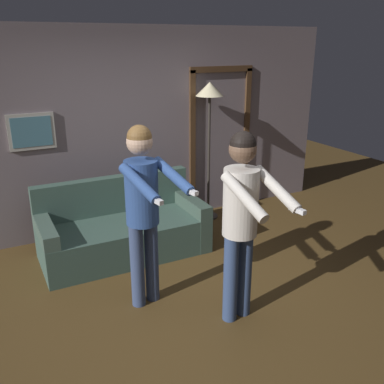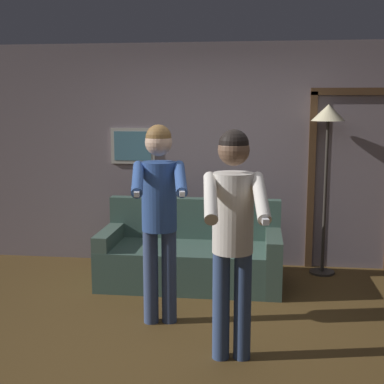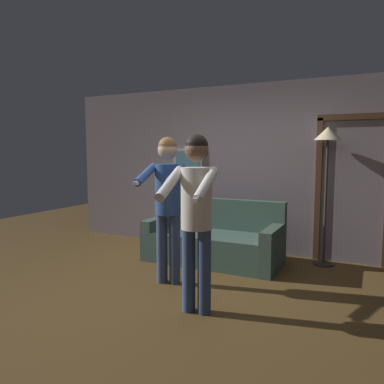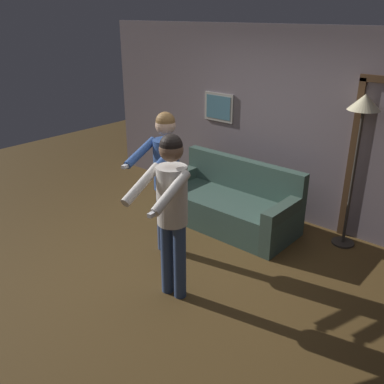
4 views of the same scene
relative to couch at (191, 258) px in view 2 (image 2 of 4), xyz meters
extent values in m
plane|color=brown|center=(0.21, -1.35, -0.28)|extent=(12.00, 12.00, 0.00)
cube|color=slate|center=(0.21, 0.80, 1.02)|extent=(6.40, 0.06, 2.60)
cube|color=#B7B2A8|center=(-0.79, 0.75, 1.13)|extent=(0.53, 0.02, 0.43)
cube|color=teal|center=(-0.79, 0.74, 1.13)|extent=(0.45, 0.01, 0.35)
cube|color=#4C331E|center=(1.30, 0.75, 0.74)|extent=(0.08, 0.04, 2.04)
cube|color=#4C331E|center=(1.75, 0.75, 1.76)|extent=(0.98, 0.04, 0.08)
cube|color=#3E584D|center=(0.00, -0.04, -0.07)|extent=(1.90, 0.86, 0.42)
cube|color=#3E584D|center=(0.00, 0.31, 0.37)|extent=(1.90, 0.15, 0.45)
cube|color=#445B50|center=(-0.87, -0.04, 0.01)|extent=(0.16, 0.85, 0.58)
cube|color=#3C5146|center=(0.87, -0.05, 0.01)|extent=(0.16, 0.85, 0.58)
cylinder|color=#332D28|center=(1.44, 0.52, -0.27)|extent=(0.28, 0.28, 0.02)
cylinder|color=#332D28|center=(1.44, 0.52, 0.59)|extent=(0.04, 0.04, 1.70)
cone|color=#F9EAB7|center=(1.44, 0.52, 1.53)|extent=(0.37, 0.37, 0.18)
cylinder|color=#3A4B74|center=(-0.21, -1.08, 0.14)|extent=(0.13, 0.13, 0.83)
cylinder|color=#3A4B74|center=(-0.06, -1.05, 0.14)|extent=(0.13, 0.13, 0.83)
cylinder|color=#2D4C8C|center=(-0.14, -1.07, 0.85)|extent=(0.30, 0.30, 0.59)
sphere|color=#D8AD8E|center=(-0.14, -1.07, 1.31)|extent=(0.23, 0.23, 0.23)
sphere|color=brown|center=(-0.14, -1.07, 1.35)|extent=(0.22, 0.22, 0.22)
cylinder|color=#2D4C8C|center=(-0.26, -1.34, 1.04)|extent=(0.19, 0.53, 0.24)
cube|color=white|center=(-0.21, -1.59, 0.96)|extent=(0.07, 0.15, 0.04)
cylinder|color=#2D4C8C|center=(0.08, -1.28, 1.04)|extent=(0.19, 0.53, 0.24)
cube|color=white|center=(0.13, -1.52, 0.96)|extent=(0.07, 0.15, 0.04)
cylinder|color=#354A76|center=(0.44, -1.68, 0.14)|extent=(0.13, 0.13, 0.83)
cylinder|color=#354A76|center=(0.60, -1.66, 0.14)|extent=(0.13, 0.13, 0.83)
cylinder|color=silver|center=(0.52, -1.67, 0.85)|extent=(0.30, 0.30, 0.59)
sphere|color=brown|center=(0.52, -1.67, 1.30)|extent=(0.23, 0.23, 0.23)
sphere|color=black|center=(0.52, -1.67, 1.34)|extent=(0.22, 0.22, 0.22)
cylinder|color=silver|center=(0.38, -1.92, 1.00)|extent=(0.15, 0.52, 0.29)
cylinder|color=silver|center=(0.72, -1.88, 1.00)|extent=(0.15, 0.52, 0.29)
cube|color=white|center=(0.74, -2.12, 0.90)|extent=(0.06, 0.15, 0.04)
camera|label=1|loc=(-1.37, -4.47, 2.13)|focal=40.00mm
camera|label=2|loc=(0.70, -5.47, 1.63)|focal=50.00mm
camera|label=3|loc=(2.04, -4.85, 1.28)|focal=35.00mm
camera|label=4|loc=(3.12, -4.37, 2.48)|focal=40.00mm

